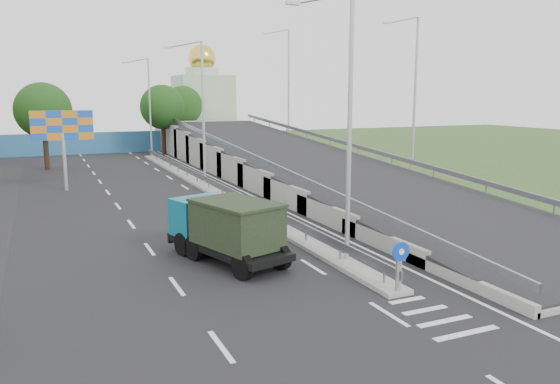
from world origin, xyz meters
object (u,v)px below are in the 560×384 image
lamp_post_near (346,115)px  dump_truck (226,227)px  billboard (63,130)px  lamp_post_mid (200,105)px  sign_bollard (399,266)px  lamp_post_far (148,102)px  church (203,104)px

lamp_post_near → dump_truck: (-4.09, 2.16, -4.40)m
billboard → lamp_post_mid: bearing=-12.4°
sign_bollard → lamp_post_far: lamp_post_far is taller
lamp_post_near → lamp_post_mid: (0.00, 20.00, 0.00)m
billboard → dump_truck: 20.65m
sign_bollard → lamp_post_near: bearing=88.4°
lamp_post_far → dump_truck: bearing=-96.2°
lamp_post_near → billboard: (-9.11, 22.00, -1.62)m
sign_bollard → lamp_post_near: lamp_post_near is taller
sign_bollard → billboard: 27.53m
sign_bollard → billboard: bearing=109.2°
church → dump_truck: (-13.98, -51.84, -3.90)m
lamp_post_mid → church: bearing=73.8°
dump_truck → church: bearing=57.3°
lamp_post_far → billboard: (-9.11, -18.00, -1.62)m
lamp_post_near → dump_truck: size_ratio=1.65×
lamp_post_near → dump_truck: 6.39m
lamp_post_mid → billboard: size_ratio=1.83×
dump_truck → lamp_post_far: bearing=66.2°
church → dump_truck: church is taller
lamp_post_near → church: bearing=79.6°
lamp_post_far → dump_truck: lamp_post_far is taller
sign_bollard → billboard: billboard is taller
church → lamp_post_near: bearing=-100.4°
church → billboard: 37.23m
lamp_post_near → church: church is taller
lamp_post_mid → sign_bollard: bearing=-90.3°
church → dump_truck: bearing=-105.1°
sign_bollard → lamp_post_mid: 24.30m
lamp_post_far → lamp_post_near: bearing=-90.0°
sign_bollard → lamp_post_far: bearing=89.9°
lamp_post_far → sign_bollard: bearing=-90.1°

